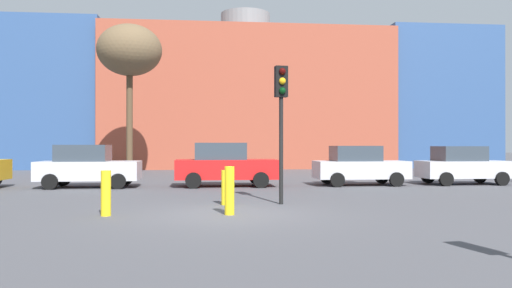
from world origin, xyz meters
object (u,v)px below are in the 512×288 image
at_px(parked_car_3, 359,166).
at_px(traffic_light_island, 281,103).
at_px(parked_car_2, 225,165).
at_px(parked_car_4, 462,165).
at_px(bare_tree_0, 130,52).
at_px(bollard_yellow_2, 225,188).
at_px(bollard_yellow_1, 229,191).
at_px(bollard_yellow_0, 106,193).
at_px(parked_car_1, 88,166).

bearing_deg(parked_car_3, traffic_light_island, -124.04).
xyz_separation_m(parked_car_2, parked_car_3, (5.77, 0.00, -0.06)).
bearing_deg(parked_car_4, parked_car_2, 180.00).
distance_m(bare_tree_0, bollard_yellow_2, 16.62).
bearing_deg(parked_car_4, bollard_yellow_1, -141.31).
distance_m(parked_car_2, bare_tree_0, 11.29).
xyz_separation_m(parked_car_3, bollard_yellow_0, (-8.98, -8.42, -0.29)).
distance_m(parked_car_3, bare_tree_0, 14.84).
bearing_deg(bollard_yellow_0, bollard_yellow_1, -2.11).
distance_m(parked_car_3, traffic_light_island, 8.11).
bearing_deg(parked_car_4, parked_car_1, 180.00).
distance_m(bare_tree_0, bollard_yellow_0, 17.75).
bearing_deg(bollard_yellow_2, parked_car_4, 31.32).
height_order(bare_tree_0, bollard_yellow_0, bare_tree_0).
height_order(parked_car_2, bare_tree_0, bare_tree_0).
height_order(parked_car_2, bollard_yellow_0, parked_car_2).
xyz_separation_m(parked_car_2, bollard_yellow_2, (-0.24, -6.49, -0.41)).
xyz_separation_m(parked_car_2, bare_tree_0, (-5.09, 7.99, 6.14)).
bearing_deg(bollard_yellow_1, bollard_yellow_0, 177.89).
distance_m(bollard_yellow_1, bollard_yellow_2, 2.04).
bearing_deg(parked_car_1, parked_car_3, 0.00).
height_order(parked_car_3, bollard_yellow_2, parked_car_3).
height_order(parked_car_4, traffic_light_island, traffic_light_island).
height_order(parked_car_3, traffic_light_island, traffic_light_island).
bearing_deg(parked_car_2, parked_car_4, 0.00).
bearing_deg(parked_car_4, bare_tree_0, 152.76).
bearing_deg(bare_tree_0, parked_car_2, -57.50).
bearing_deg(parked_car_1, bare_tree_0, 86.65).
bearing_deg(parked_car_2, bollard_yellow_1, -91.47).
xyz_separation_m(parked_car_4, bollard_yellow_0, (-13.64, -8.42, -0.28)).
xyz_separation_m(parked_car_1, parked_car_4, (15.99, -0.00, -0.03)).
bearing_deg(bollard_yellow_2, traffic_light_island, 0.10).
xyz_separation_m(parked_car_2, traffic_light_island, (1.39, -6.49, 2.05)).
bearing_deg(bollard_yellow_1, parked_car_3, 54.93).
distance_m(parked_car_1, parked_car_4, 15.99).
distance_m(traffic_light_island, bollard_yellow_1, 3.51).
height_order(parked_car_2, traffic_light_island, traffic_light_island).
xyz_separation_m(parked_car_1, bollard_yellow_1, (5.34, -8.53, -0.27)).
bearing_deg(bollard_yellow_0, parked_car_3, 43.16).
distance_m(parked_car_4, bare_tree_0, 18.53).
bearing_deg(bare_tree_0, bollard_yellow_0, -83.45).
distance_m(parked_car_2, bollard_yellow_1, 8.54).
relative_size(parked_car_2, bare_tree_0, 0.49).
bearing_deg(bare_tree_0, parked_car_3, -36.35).
xyz_separation_m(parked_car_2, parked_car_4, (10.43, 0.00, -0.07)).
bearing_deg(bare_tree_0, parked_car_1, -93.35).
distance_m(parked_car_1, bollard_yellow_0, 8.75).
bearing_deg(parked_car_1, parked_car_4, -0.00).
distance_m(parked_car_3, parked_car_4, 4.66).
distance_m(parked_car_1, parked_car_3, 11.33).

